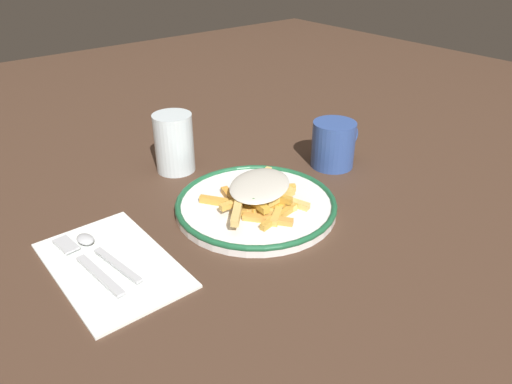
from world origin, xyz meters
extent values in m
plane|color=#473022|center=(0.00, 0.00, 0.00)|extent=(2.60, 2.60, 0.00)
cylinder|color=white|center=(0.00, 0.00, 0.01)|extent=(0.27, 0.27, 0.01)
torus|color=#1E5C37|center=(0.00, 0.00, 0.01)|extent=(0.27, 0.27, 0.01)
cube|color=gold|center=(0.00, -0.06, 0.02)|extent=(0.09, 0.03, 0.01)
cube|color=#E1BE5E|center=(0.04, -0.01, 0.02)|extent=(0.02, 0.10, 0.01)
cube|color=#EBA04F|center=(0.01, 0.04, 0.02)|extent=(0.06, 0.07, 0.01)
cube|color=gold|center=(0.00, -0.05, 0.02)|extent=(0.06, 0.05, 0.01)
cube|color=#F7C454|center=(0.01, 0.00, 0.03)|extent=(0.08, 0.04, 0.01)
cube|color=gold|center=(-0.02, 0.00, 0.03)|extent=(0.09, 0.01, 0.01)
cube|color=gold|center=(0.02, 0.00, 0.03)|extent=(0.09, 0.06, 0.01)
cube|color=#DAB457|center=(0.02, -0.03, 0.03)|extent=(0.06, 0.02, 0.01)
cube|color=#EAC654|center=(-0.01, 0.00, 0.02)|extent=(0.03, 0.07, 0.01)
cube|color=orange|center=(-0.03, 0.03, 0.02)|extent=(0.03, 0.07, 0.01)
cube|color=#E9B34D|center=(0.04, 0.04, 0.03)|extent=(0.07, 0.04, 0.01)
cube|color=#EAB357|center=(0.00, 0.01, 0.03)|extent=(0.03, 0.07, 0.01)
cube|color=gold|center=(0.01, -0.03, 0.02)|extent=(0.06, 0.06, 0.01)
cube|color=#F4B054|center=(-0.01, 0.02, 0.02)|extent=(0.06, 0.04, 0.01)
cube|color=#F3B963|center=(0.04, -0.04, 0.02)|extent=(0.04, 0.08, 0.01)
cube|color=gold|center=(0.01, -0.02, 0.03)|extent=(0.05, 0.08, 0.01)
cube|color=gold|center=(0.00, 0.00, 0.02)|extent=(0.03, 0.07, 0.01)
cube|color=#F0BD59|center=(-0.02, -0.03, 0.02)|extent=(0.05, 0.05, 0.01)
cube|color=gold|center=(0.00, -0.04, 0.02)|extent=(0.06, 0.03, 0.01)
cube|color=gold|center=(-0.02, -0.02, 0.03)|extent=(0.02, 0.07, 0.01)
cube|color=#E0B966|center=(-0.06, -0.02, 0.03)|extent=(0.07, 0.07, 0.01)
cube|color=gold|center=(-0.05, 0.03, 0.02)|extent=(0.05, 0.07, 0.01)
cube|color=orange|center=(0.04, -0.02, 0.02)|extent=(0.07, 0.06, 0.01)
cube|color=gold|center=(-0.02, -0.06, 0.02)|extent=(0.06, 0.07, 0.01)
cube|color=gold|center=(-0.01, -0.01, 0.02)|extent=(0.08, 0.01, 0.01)
cube|color=#EBBE68|center=(0.03, 0.03, 0.03)|extent=(0.07, 0.04, 0.01)
ellipsoid|color=beige|center=(0.01, 0.00, 0.04)|extent=(0.16, 0.15, 0.01)
cube|color=#37581D|center=(0.00, 0.00, 0.05)|extent=(0.00, 0.00, 0.00)
cube|color=#315E1F|center=(-0.01, 0.00, 0.05)|extent=(0.00, 0.00, 0.00)
cube|color=#2F5829|center=(-0.02, -0.02, 0.05)|extent=(0.00, 0.00, 0.00)
cube|color=#357426|center=(0.00, -0.02, 0.05)|extent=(0.00, 0.00, 0.00)
cube|color=#2C6136|center=(-0.03, 0.01, 0.05)|extent=(0.00, 0.00, 0.00)
cube|color=#366D30|center=(-0.02, 0.01, 0.05)|extent=(0.00, 0.00, 0.00)
cube|color=#287222|center=(-0.03, -0.03, 0.05)|extent=(0.00, 0.00, 0.00)
cube|color=white|center=(-0.25, 0.01, 0.00)|extent=(0.15, 0.24, 0.01)
cube|color=silver|center=(-0.28, -0.01, 0.01)|extent=(0.02, 0.11, 0.01)
cube|color=silver|center=(-0.29, 0.09, 0.01)|extent=(0.03, 0.05, 0.00)
cube|color=silver|center=(-0.25, -0.01, 0.01)|extent=(0.02, 0.10, 0.00)
ellipsoid|color=silver|center=(-0.26, 0.08, 0.01)|extent=(0.03, 0.03, 0.01)
cylinder|color=silver|center=(-0.03, 0.21, 0.06)|extent=(0.07, 0.07, 0.11)
cylinder|color=#324F98|center=(0.22, 0.04, 0.04)|extent=(0.08, 0.08, 0.09)
torus|color=#324F98|center=(0.27, 0.04, 0.05)|extent=(0.05, 0.01, 0.05)
camera|label=1|loc=(-0.43, -0.53, 0.42)|focal=33.69mm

